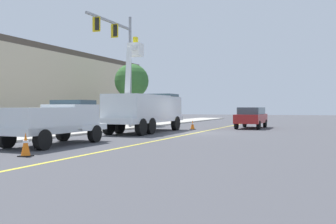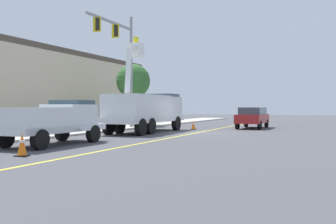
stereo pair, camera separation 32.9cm
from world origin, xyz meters
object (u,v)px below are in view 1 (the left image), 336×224
Objects in this scene: passing_minivan at (251,116)px; traffic_cone_mid_front at (193,125)px; traffic_signal_mast at (120,51)px; utility_bucket_truck at (146,109)px; traffic_cone_leading at (26,145)px; service_pickup_truck at (53,120)px.

passing_minivan is 7.03× the size of traffic_cone_mid_front.
traffic_signal_mast is at bearing 117.84° from passing_minivan.
utility_bucket_truck reaches higher than passing_minivan.
traffic_signal_mast is (-4.93, 9.34, 5.00)m from passing_minivan.
traffic_signal_mast is (15.46, 3.78, 5.56)m from traffic_cone_leading.
traffic_cone_mid_front is (-3.24, 4.07, -0.63)m from passing_minivan.
passing_minivan is 0.55× the size of traffic_signal_mast.
traffic_signal_mast is at bearing 11.19° from service_pickup_truck.
service_pickup_truck is at bearing -168.81° from traffic_signal_mast.
service_pickup_truck is (-9.50, 0.68, -0.49)m from utility_bucket_truck.
service_pickup_truck reaches higher than traffic_cone_leading.
traffic_signal_mast is (-1.70, 5.28, 5.63)m from traffic_cone_mid_front.
utility_bucket_truck is at bearing 150.46° from traffic_cone_mid_front.
traffic_cone_leading is (-13.16, -0.77, -1.19)m from utility_bucket_truck.
passing_minivan reaches higher than traffic_cone_mid_front.
traffic_signal_mast reaches higher than utility_bucket_truck.
traffic_cone_leading is (-3.66, -1.44, -0.70)m from service_pickup_truck.
service_pickup_truck is 0.64× the size of traffic_signal_mast.
traffic_signal_mast is (11.80, 2.33, 4.85)m from service_pickup_truck.
utility_bucket_truck reaches higher than service_pickup_truck.
service_pickup_truck is 4.00m from traffic_cone_leading.
traffic_signal_mast reaches higher than traffic_cone_leading.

